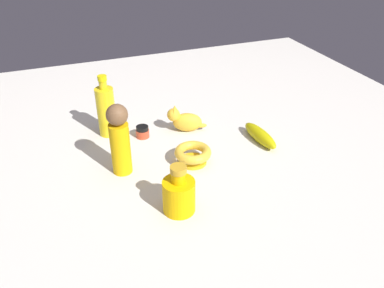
# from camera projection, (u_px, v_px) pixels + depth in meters

# --- Properties ---
(ground) EXTENTS (2.00, 2.00, 0.00)m
(ground) POSITION_uv_depth(u_px,v_px,m) (192.00, 157.00, 1.29)
(ground) COLOR silver
(bottle_tall) EXTENTS (0.06, 0.06, 0.22)m
(bottle_tall) POSITION_uv_depth(u_px,v_px,m) (106.00, 110.00, 1.37)
(bottle_tall) COLOR yellow
(bottle_tall) RESTS_ON ground
(person_figure_adult) EXTENTS (0.07, 0.07, 0.22)m
(person_figure_adult) POSITION_uv_depth(u_px,v_px,m) (119.00, 138.00, 1.16)
(person_figure_adult) COLOR #EEB60A
(person_figure_adult) RESTS_ON ground
(nail_polish_jar) EXTENTS (0.05, 0.05, 0.04)m
(nail_polish_jar) POSITION_uv_depth(u_px,v_px,m) (142.00, 132.00, 1.38)
(nail_polish_jar) COLOR #BF4126
(nail_polish_jar) RESTS_ON ground
(banana) EXTENTS (0.18, 0.06, 0.05)m
(banana) POSITION_uv_depth(u_px,v_px,m) (260.00, 135.00, 1.36)
(banana) COLOR #C5BB0B
(banana) RESTS_ON ground
(bottle_short) EXTENTS (0.09, 0.09, 0.14)m
(bottle_short) POSITION_uv_depth(u_px,v_px,m) (179.00, 194.00, 1.04)
(bottle_short) COLOR #F5B705
(bottle_short) RESTS_ON ground
(cat_figurine) EXTENTS (0.09, 0.13, 0.09)m
(cat_figurine) POSITION_uv_depth(u_px,v_px,m) (185.00, 120.00, 1.41)
(cat_figurine) COLOR yellow
(cat_figurine) RESTS_ON ground
(bowl) EXTENTS (0.11, 0.11, 0.05)m
(bowl) POSITION_uv_depth(u_px,v_px,m) (193.00, 154.00, 1.24)
(bowl) COLOR yellow
(bowl) RESTS_ON ground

